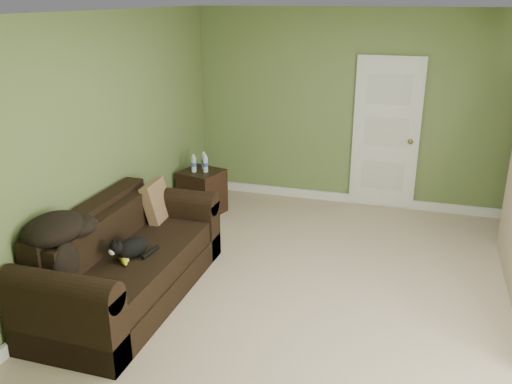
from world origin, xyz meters
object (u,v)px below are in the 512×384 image
Objects in this scene: cat at (131,248)px; side_table at (202,191)px; sofa at (125,264)px; banana at (124,260)px.

side_table is at bearing 116.79° from cat.
side_table is (-0.12, 2.18, -0.04)m from sofa.
sofa is 4.30× the size of cat.
cat is at bearing -38.65° from sofa.
sofa is at bearing -86.85° from side_table.
sofa reaches higher than banana.
cat is 0.13m from banana.
side_table is 1.56× the size of cat.
side_table reaches higher than banana.
cat is (0.14, -0.12, 0.24)m from sofa.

